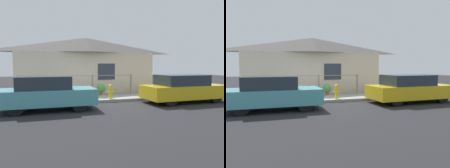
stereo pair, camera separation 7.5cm
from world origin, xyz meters
The scene contains 8 objects.
ground_plane centered at (0.00, 0.00, 0.00)m, with size 60.00×60.00×0.00m, color #262628.
sidewalk centered at (0.00, 1.04, 0.07)m, with size 24.00×2.08×0.14m.
house centered at (0.00, 3.70, 2.93)m, with size 8.96×2.23×3.64m.
fence centered at (0.00, 1.93, 0.79)m, with size 4.90×0.10×1.19m.
car_left centered at (-2.60, -1.06, 0.71)m, with size 3.85×1.72×1.42m.
car_right centered at (3.99, -1.06, 0.70)m, with size 4.24×1.90×1.39m.
fire_hydrant centered at (0.58, 0.36, 0.52)m, with size 0.38×0.17×0.74m.
potted_plant_near_hydrant centered at (0.46, 1.79, 0.52)m, with size 0.52×0.52×0.67m.
Camera 2 is at (-2.74, -10.37, 1.84)m, focal length 35.00 mm.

